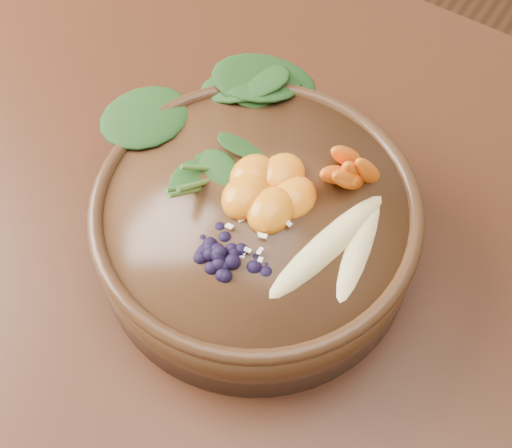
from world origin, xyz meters
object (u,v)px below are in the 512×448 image
at_px(kale_heap, 249,123).
at_px(blueberry_pile, 220,246).
at_px(carrot_cluster, 357,141).
at_px(banana_halves, 345,237).
at_px(dining_table, 351,345).
at_px(stoneware_bowl, 256,229).
at_px(mandarin_cluster, 269,181).

distance_m(kale_heap, blueberry_pile, 0.14).
height_order(kale_heap, blueberry_pile, kale_heap).
distance_m(carrot_cluster, banana_halves, 0.09).
distance_m(dining_table, stoneware_bowl, 0.18).
xyz_separation_m(kale_heap, banana_halves, (0.14, -0.06, -0.01)).
distance_m(stoneware_bowl, blueberry_pile, 0.09).
bearing_deg(dining_table, kale_heap, 159.81).
relative_size(stoneware_bowl, carrot_cluster, 3.62).
relative_size(carrot_cluster, blueberry_pile, 0.60).
distance_m(carrot_cluster, blueberry_pile, 0.16).
bearing_deg(carrot_cluster, dining_table, -51.89).
bearing_deg(blueberry_pile, kale_heap, 112.68).
height_order(kale_heap, banana_halves, kale_heap).
height_order(stoneware_bowl, carrot_cluster, carrot_cluster).
height_order(stoneware_bowl, kale_heap, kale_heap).
relative_size(carrot_cluster, banana_halves, 0.49).
xyz_separation_m(banana_halves, mandarin_cluster, (-0.09, 0.01, 0.00)).
distance_m(banana_halves, blueberry_pile, 0.11).
relative_size(stoneware_bowl, kale_heap, 1.53).
xyz_separation_m(stoneware_bowl, mandarin_cluster, (0.00, 0.02, 0.06)).
xyz_separation_m(dining_table, blueberry_pile, (-0.12, -0.07, 0.20)).
relative_size(carrot_cluster, mandarin_cluster, 0.87).
relative_size(dining_table, kale_heap, 7.68).
height_order(carrot_cluster, blueberry_pile, carrot_cluster).
relative_size(mandarin_cluster, blueberry_pile, 0.69).
bearing_deg(stoneware_bowl, carrot_cluster, 57.19).
height_order(dining_table, stoneware_bowl, stoneware_bowl).
distance_m(stoneware_bowl, mandarin_cluster, 0.06).
xyz_separation_m(carrot_cluster, banana_halves, (0.04, -0.08, -0.03)).
relative_size(dining_table, mandarin_cluster, 15.86).
bearing_deg(kale_heap, dining_table, -20.19).
distance_m(dining_table, banana_halves, 0.20).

